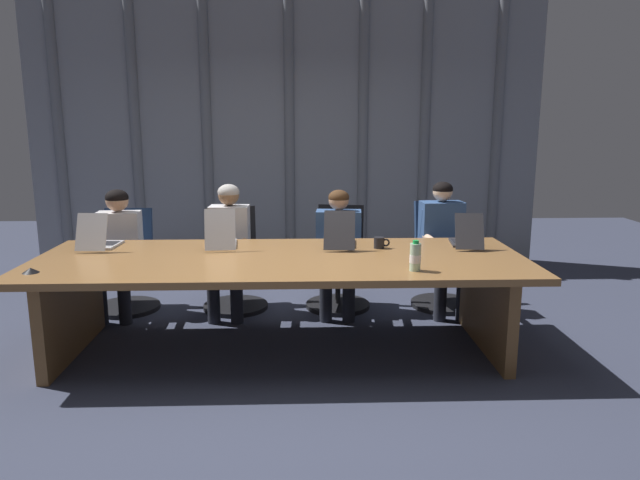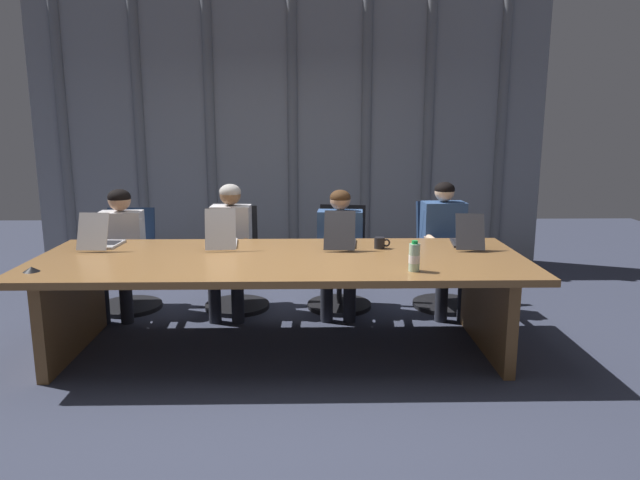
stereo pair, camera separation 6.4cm
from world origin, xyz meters
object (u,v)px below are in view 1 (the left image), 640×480
(laptop_left_end, at_px, (100,241))
(laptop_left_mid, at_px, (221,239))
(coffee_mug_near, at_px, (380,243))
(water_bottle_primary, at_px, (415,257))
(person_left_mid, at_px, (229,242))
(office_chair_right_mid, at_px, (442,267))
(person_center, at_px, (338,244))
(person_right_mid, at_px, (444,240))
(laptop_center, at_px, (340,239))
(office_chair_center, at_px, (339,269))
(office_chair_left_mid, at_px, (235,271))
(laptop_right_mid, at_px, (466,239))
(person_left_end, at_px, (117,244))
(conference_mic_left_side, at_px, (31,270))
(office_chair_left_end, at_px, (126,272))

(laptop_left_end, xyz_separation_m, laptop_left_mid, (0.96, 0.01, 0.00))
(coffee_mug_near, bearing_deg, water_bottle_primary, -78.68)
(person_left_mid, bearing_deg, office_chair_right_mid, 96.55)
(person_center, bearing_deg, laptop_left_end, -68.84)
(person_right_mid, bearing_deg, laptop_center, -63.51)
(person_left_mid, distance_m, water_bottle_primary, 1.97)
(office_chair_center, height_order, water_bottle_primary, same)
(office_chair_left_mid, bearing_deg, laptop_right_mid, 60.80)
(person_left_end, xyz_separation_m, conference_mic_left_side, (-0.16, -1.33, 0.10))
(laptop_center, distance_m, office_chair_left_end, 2.12)
(laptop_right_mid, xyz_separation_m, conference_mic_left_side, (-3.14, -0.75, -0.04))
(office_chair_center, bearing_deg, laptop_right_mid, 62.55)
(office_chair_left_end, height_order, person_center, person_center)
(office_chair_right_mid, xyz_separation_m, person_left_mid, (-1.99, -0.16, 0.30))
(laptop_center, bearing_deg, person_center, 3.14)
(office_chair_left_mid, relative_size, conference_mic_left_side, 8.48)
(office_chair_center, bearing_deg, person_left_end, -75.65)
(office_chair_left_end, bearing_deg, person_center, 84.85)
(person_right_mid, height_order, coffee_mug_near, person_right_mid)
(office_chair_right_mid, bearing_deg, person_center, -90.50)
(office_chair_left_end, height_order, water_bottle_primary, water_bottle_primary)
(person_right_mid, relative_size, coffee_mug_near, 9.27)
(conference_mic_left_side, bearing_deg, laptop_left_mid, 33.85)
(laptop_right_mid, distance_m, office_chair_left_mid, 2.14)
(laptop_left_mid, bearing_deg, person_left_end, 55.60)
(laptop_center, xyz_separation_m, office_chair_right_mid, (1.02, 0.73, -0.43))
(office_chair_left_end, bearing_deg, laptop_right_mid, 75.37)
(laptop_right_mid, relative_size, person_right_mid, 0.41)
(laptop_left_mid, bearing_deg, person_right_mid, -79.67)
(office_chair_left_end, relative_size, coffee_mug_near, 7.22)
(person_left_mid, relative_size, water_bottle_primary, 5.60)
(laptop_left_mid, height_order, office_chair_right_mid, laptop_left_mid)
(office_chair_center, bearing_deg, laptop_left_mid, -44.70)
(office_chair_left_mid, xyz_separation_m, coffee_mug_near, (1.25, -0.81, 0.43))
(office_chair_left_end, height_order, office_chair_center, office_chair_center)
(laptop_left_mid, xyz_separation_m, office_chair_right_mid, (1.98, 0.71, -0.43))
(water_bottle_primary, bearing_deg, office_chair_left_mid, 132.41)
(office_chair_right_mid, relative_size, water_bottle_primary, 4.69)
(laptop_left_mid, xyz_separation_m, coffee_mug_near, (1.26, -0.10, -0.02))
(laptop_left_end, height_order, office_chair_right_mid, laptop_left_end)
(person_left_end, relative_size, person_right_mid, 0.95)
(conference_mic_left_side, bearing_deg, laptop_center, 19.89)
(person_center, bearing_deg, office_chair_right_mid, 104.25)
(office_chair_right_mid, bearing_deg, person_right_mid, -22.33)
(office_chair_right_mid, distance_m, person_left_end, 2.99)
(laptop_center, height_order, coffee_mug_near, laptop_center)
(office_chair_left_mid, bearing_deg, office_chair_center, 81.64)
(laptop_center, distance_m, office_chair_right_mid, 1.32)
(laptop_center, bearing_deg, water_bottle_primary, -144.82)
(laptop_left_mid, relative_size, water_bottle_primary, 2.33)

